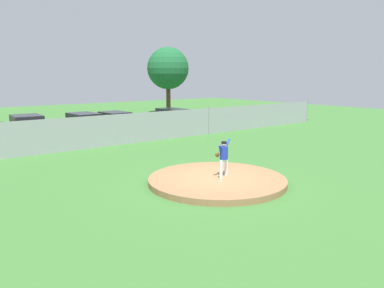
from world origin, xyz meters
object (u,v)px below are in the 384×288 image
at_px(pitcher_youth, 224,155).
at_px(baseball, 221,182).
at_px(parked_car_charcoal, 173,119).
at_px(parked_car_champagne, 28,130).
at_px(parked_car_white, 115,123).
at_px(parked_car_red, 84,126).

height_order(pitcher_youth, baseball, pitcher_youth).
relative_size(parked_car_charcoal, parked_car_champagne, 1.15).
xyz_separation_m(pitcher_youth, baseball, (-0.66, -0.57, -0.85)).
bearing_deg(baseball, parked_car_charcoal, 61.38).
height_order(pitcher_youth, parked_car_white, pitcher_youth).
xyz_separation_m(pitcher_youth, parked_car_red, (-0.11, 14.19, -0.31)).
distance_m(parked_car_red, parked_car_charcoal, 7.64).
height_order(baseball, parked_car_red, parked_car_red).
height_order(parked_car_charcoal, parked_car_champagne, parked_car_champagne).
distance_m(parked_car_red, parked_car_white, 2.64).
relative_size(pitcher_youth, baseball, 20.33).
xyz_separation_m(baseball, parked_car_charcoal, (8.19, 15.01, 0.51)).
relative_size(baseball, parked_car_red, 0.02).
bearing_deg(parked_car_charcoal, pitcher_youth, -117.53).
distance_m(baseball, parked_car_red, 14.79).
relative_size(parked_car_red, parked_car_champagne, 1.06).
bearing_deg(pitcher_youth, parked_car_white, 80.43).
relative_size(pitcher_youth, parked_car_charcoal, 0.31).
height_order(parked_car_red, parked_car_champagne, parked_car_champagne).
bearing_deg(parked_car_champagne, baseball, -78.45).
relative_size(pitcher_youth, parked_car_champagne, 0.36).
height_order(parked_car_red, parked_car_charcoal, parked_car_red).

